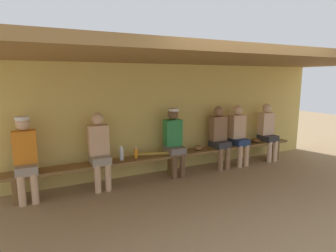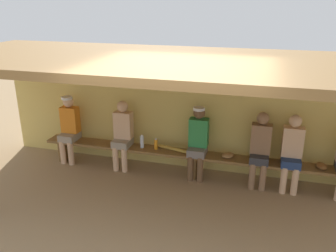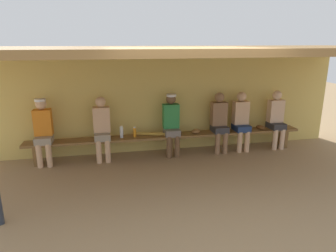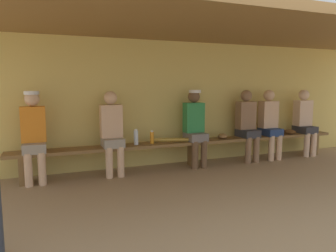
# 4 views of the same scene
# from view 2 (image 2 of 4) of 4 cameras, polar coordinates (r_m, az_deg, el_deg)

# --- Properties ---
(ground_plane) EXTENTS (24.00, 24.00, 0.00)m
(ground_plane) POSITION_cam_2_polar(r_m,az_deg,el_deg) (5.40, 0.90, -15.57)
(ground_plane) COLOR #9E7F59
(back_wall) EXTENTS (8.00, 0.20, 2.20)m
(back_wall) POSITION_cam_2_polar(r_m,az_deg,el_deg) (6.67, 5.38, 2.08)
(back_wall) COLOR #D8BC60
(back_wall) RESTS_ON ground
(dugout_roof) EXTENTS (8.00, 2.80, 0.12)m
(dugout_roof) POSITION_cam_2_polar(r_m,az_deg,el_deg) (5.15, 3.08, 10.12)
(dugout_roof) COLOR olive
(dugout_roof) RESTS_ON back_wall
(bench) EXTENTS (6.00, 0.36, 0.46)m
(bench) POSITION_cam_2_polar(r_m,az_deg,el_deg) (6.51, 4.44, -5.07)
(bench) COLOR brown
(bench) RESTS_ON ground
(player_in_white) EXTENTS (0.34, 0.42, 1.34)m
(player_in_white) POSITION_cam_2_polar(r_m,az_deg,el_deg) (7.28, -15.69, 0.01)
(player_in_white) COLOR gray
(player_in_white) RESTS_ON ground
(player_with_sunglasses) EXTENTS (0.34, 0.42, 1.34)m
(player_with_sunglasses) POSITION_cam_2_polar(r_m,az_deg,el_deg) (6.31, 19.43, -3.70)
(player_with_sunglasses) COLOR navy
(player_with_sunglasses) RESTS_ON ground
(player_rightmost) EXTENTS (0.34, 0.42, 1.34)m
(player_rightmost) POSITION_cam_2_polar(r_m,az_deg,el_deg) (6.28, 14.70, -3.27)
(player_rightmost) COLOR #333338
(player_rightmost) RESTS_ON ground
(player_in_blue) EXTENTS (0.34, 0.42, 1.34)m
(player_in_blue) POSITION_cam_2_polar(r_m,az_deg,el_deg) (6.78, -7.36, -1.02)
(player_in_blue) COLOR gray
(player_in_blue) RESTS_ON ground
(player_in_red) EXTENTS (0.34, 0.42, 1.34)m
(player_in_red) POSITION_cam_2_polar(r_m,az_deg,el_deg) (6.37, 4.87, -2.16)
(player_in_red) COLOR slate
(player_in_red) RESTS_ON ground
(water_bottle_orange) EXTENTS (0.07, 0.07, 0.26)m
(water_bottle_orange) POSITION_cam_2_polar(r_m,az_deg,el_deg) (6.69, -4.23, -2.54)
(water_bottle_orange) COLOR silver
(water_bottle_orange) RESTS_ON bench
(water_bottle_blue) EXTENTS (0.06, 0.06, 0.22)m
(water_bottle_blue) POSITION_cam_2_polar(r_m,az_deg,el_deg) (6.62, -1.96, -2.94)
(water_bottle_blue) COLOR orange
(water_bottle_blue) RESTS_ON bench
(baseball_glove_dark_brown) EXTENTS (0.29, 0.29, 0.09)m
(baseball_glove_dark_brown) POSITION_cam_2_polar(r_m,az_deg,el_deg) (6.39, 9.70, -4.68)
(baseball_glove_dark_brown) COLOR olive
(baseball_glove_dark_brown) RESTS_ON bench
(baseball_glove_worn) EXTENTS (0.23, 0.28, 0.09)m
(baseball_glove_worn) POSITION_cam_2_polar(r_m,az_deg,el_deg) (6.44, 23.55, -5.94)
(baseball_glove_worn) COLOR brown
(baseball_glove_worn) RESTS_ON bench
(baseball_bat) EXTENTS (0.84, 0.29, 0.07)m
(baseball_bat) POSITION_cam_2_polar(r_m,az_deg,el_deg) (6.53, 1.67, -3.91)
(baseball_bat) COLOR #B28C33
(baseball_bat) RESTS_ON bench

